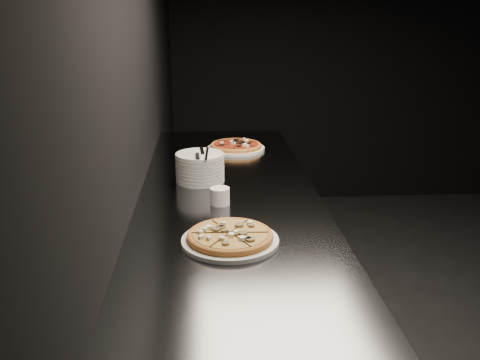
{
  "coord_description": "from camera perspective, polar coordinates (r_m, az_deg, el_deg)",
  "views": [
    {
      "loc": [
        -2.22,
        -2.05,
        1.66
      ],
      "look_at": [
        -2.08,
        0.08,
        0.97
      ],
      "focal_mm": 40.0,
      "sensor_mm": 36.0,
      "label": 1
    }
  ],
  "objects": [
    {
      "name": "cutlery",
      "position": [
        2.34,
        -4.13,
        2.81
      ],
      "size": [
        0.08,
        0.23,
        0.01
      ],
      "rotation": [
        0.0,
        0.0,
        0.06
      ],
      "color": "#B7B9BF",
      "rests_on": "plate_stack"
    },
    {
      "name": "wall_left",
      "position": [
        2.09,
        -11.63,
        10.49
      ],
      "size": [
        0.02,
        5.0,
        2.8
      ],
      "primitive_type": "cube",
      "color": "black",
      "rests_on": "floor"
    },
    {
      "name": "counter",
      "position": [
        2.38,
        -1.11,
        -12.28
      ],
      "size": [
        0.74,
        2.44,
        0.92
      ],
      "color": "#57585E",
      "rests_on": "floor"
    },
    {
      "name": "plate_stack",
      "position": [
        2.37,
        -4.3,
        1.37
      ],
      "size": [
        0.21,
        0.21,
        0.13
      ],
      "color": "white",
      "rests_on": "counter"
    },
    {
      "name": "pizza_tomato",
      "position": [
        2.9,
        -0.43,
        3.61
      ],
      "size": [
        0.36,
        0.36,
        0.04
      ],
      "rotation": [
        0.0,
        0.0,
        0.38
      ],
      "color": "white",
      "rests_on": "counter"
    },
    {
      "name": "pizza_mushroom",
      "position": [
        1.76,
        -1.06,
        -6.13
      ],
      "size": [
        0.32,
        0.32,
        0.04
      ],
      "rotation": [
        0.0,
        0.0,
        -0.04
      ],
      "color": "white",
      "rests_on": "counter"
    },
    {
      "name": "ramekin",
      "position": [
        2.09,
        -2.17,
        -1.67
      ],
      "size": [
        0.08,
        0.08,
        0.07
      ],
      "color": "white",
      "rests_on": "counter"
    },
    {
      "name": "wall_back",
      "position": [
        5.07,
        22.91,
        13.67
      ],
      "size": [
        5.0,
        0.02,
        2.8
      ],
      "primitive_type": "cube",
      "color": "black",
      "rests_on": "floor"
    }
  ]
}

